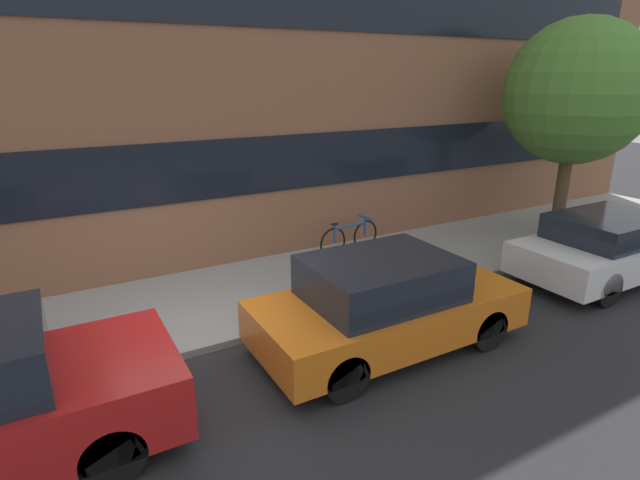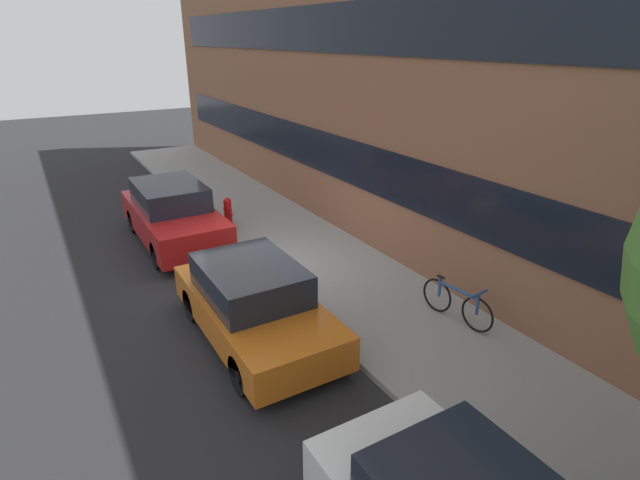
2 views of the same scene
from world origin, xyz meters
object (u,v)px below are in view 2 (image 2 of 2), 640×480
object	(u,v)px
parked_car_orange	(254,303)
bicycle	(457,302)
parked_car_red	(173,214)
fire_hydrant	(228,212)

from	to	relation	value
parked_car_orange	bicycle	size ratio (longest dim) A/B	2.50
parked_car_red	fire_hydrant	size ratio (longest dim) A/B	5.29
fire_hydrant	bicycle	world-z (taller)	fire_hydrant
parked_car_red	fire_hydrant	distance (m)	1.51
parked_car_orange	fire_hydrant	world-z (taller)	parked_car_orange
parked_car_red	bicycle	bearing A→B (deg)	26.42
parked_car_red	parked_car_orange	size ratio (longest dim) A/B	1.10
parked_car_red	parked_car_orange	distance (m)	5.07
parked_car_red	fire_hydrant	xyz separation A→B (m)	(-0.12, 1.49, -0.23)
fire_hydrant	bicycle	size ratio (longest dim) A/B	0.52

